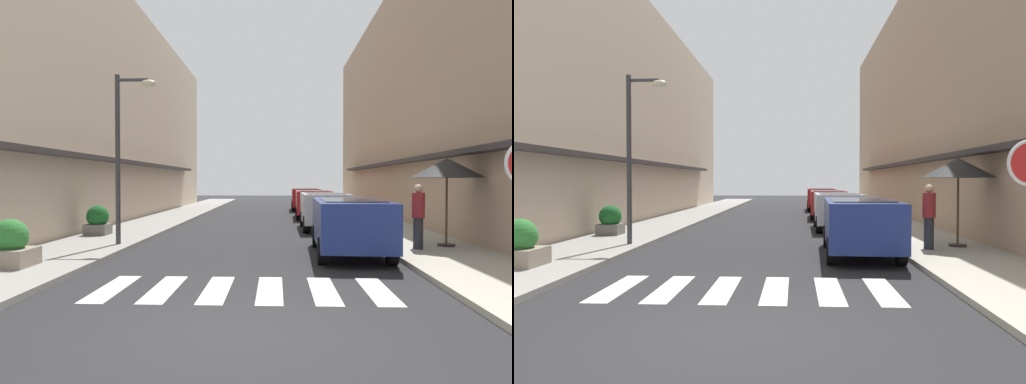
# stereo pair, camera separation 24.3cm
# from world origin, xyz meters

# --- Properties ---
(ground_plane) EXTENTS (86.43, 86.43, 0.00)m
(ground_plane) POSITION_xyz_m (0.00, 15.71, 0.00)
(ground_plane) COLOR #232326
(sidewalk_left) EXTENTS (2.75, 55.00, 0.12)m
(sidewalk_left) POSITION_xyz_m (-4.94, 15.71, 0.06)
(sidewalk_left) COLOR gray
(sidewalk_left) RESTS_ON ground_plane
(sidewalk_right) EXTENTS (2.75, 55.00, 0.12)m
(sidewalk_right) POSITION_xyz_m (4.94, 15.71, 0.06)
(sidewalk_right) COLOR #ADA899
(sidewalk_right) RESTS_ON ground_plane
(building_row_left) EXTENTS (5.50, 37.36, 10.76)m
(building_row_left) POSITION_xyz_m (-8.81, 16.68, 5.38)
(building_row_left) COLOR #C6B299
(building_row_left) RESTS_ON ground_plane
(building_row_right) EXTENTS (5.50, 37.36, 11.65)m
(building_row_right) POSITION_xyz_m (8.81, 16.68, 5.82)
(building_row_right) COLOR tan
(building_row_right) RESTS_ON ground_plane
(crosswalk) EXTENTS (5.20, 2.20, 0.01)m
(crosswalk) POSITION_xyz_m (-0.00, 2.56, 0.01)
(crosswalk) COLOR silver
(crosswalk) RESTS_ON ground_plane
(parked_car_near) EXTENTS (1.93, 4.52, 1.47)m
(parked_car_near) POSITION_xyz_m (2.51, 6.64, 0.92)
(parked_car_near) COLOR navy
(parked_car_near) RESTS_ON ground_plane
(parked_car_mid) EXTENTS (1.84, 3.96, 1.47)m
(parked_car_mid) POSITION_xyz_m (2.51, 13.26, 0.92)
(parked_car_mid) COLOR silver
(parked_car_mid) RESTS_ON ground_plane
(parked_car_far) EXTENTS (1.91, 4.50, 1.47)m
(parked_car_far) POSITION_xyz_m (2.51, 19.06, 0.92)
(parked_car_far) COLOR maroon
(parked_car_far) RESTS_ON ground_plane
(parked_car_distant) EXTENTS (1.88, 4.46, 1.47)m
(parked_car_distant) POSITION_xyz_m (2.51, 25.82, 0.92)
(parked_car_distant) COLOR maroon
(parked_car_distant) RESTS_ON ground_plane
(street_lamp) EXTENTS (1.19, 0.28, 4.90)m
(street_lamp) POSITION_xyz_m (-3.80, 7.75, 3.15)
(street_lamp) COLOR #38383D
(street_lamp) RESTS_ON sidewalk_left
(cafe_umbrella) EXTENTS (2.01, 2.01, 2.47)m
(cafe_umbrella) POSITION_xyz_m (5.37, 7.70, 2.30)
(cafe_umbrella) COLOR #262626
(cafe_umbrella) RESTS_ON sidewalk_right
(planter_corner) EXTENTS (0.93, 0.93, 1.02)m
(planter_corner) POSITION_xyz_m (-5.11, 4.06, 0.57)
(planter_corner) COLOR gray
(planter_corner) RESTS_ON sidewalk_left
(planter_midblock) EXTENTS (0.76, 0.76, 1.00)m
(planter_midblock) POSITION_xyz_m (-5.51, 10.11, 0.60)
(planter_midblock) COLOR slate
(planter_midblock) RESTS_ON sidewalk_left
(planter_far) EXTENTS (0.82, 0.82, 1.00)m
(planter_far) POSITION_xyz_m (4.38, 17.54, 0.58)
(planter_far) COLOR #4C4C4C
(planter_far) RESTS_ON sidewalk_right
(pedestrian_walking_near) EXTENTS (0.34, 0.34, 1.74)m
(pedestrian_walking_near) POSITION_xyz_m (4.41, 7.09, 1.04)
(pedestrian_walking_near) COLOR #282B33
(pedestrian_walking_near) RESTS_ON sidewalk_right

